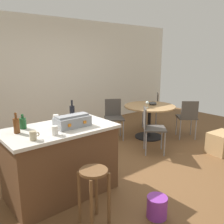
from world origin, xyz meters
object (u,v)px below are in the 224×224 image
object	(u,v)px
serving_bowl	(153,103)
plastic_bucket	(157,207)
wine_glass	(147,103)
wooden_stool	(94,186)
cup_2	(56,119)
toolbox	(72,121)
cup_1	(55,130)
kitchen_island	(61,161)
cup_0	(33,136)
folding_chair_right	(114,116)
bottle_1	(16,125)
cardboard_box	(222,143)
folding_chair_left	(153,107)
folding_chair_far	(188,116)
bottle_2	(23,123)
folding_chair_near	(151,126)
bottle_0	(72,113)
dining_table	(149,113)

from	to	relation	value
serving_bowl	plastic_bucket	distance (m)	2.97
wine_glass	plastic_bucket	bearing A→B (deg)	-135.10
wooden_stool	cup_2	distance (m)	1.15
toolbox	cup_1	distance (m)	0.36
kitchen_island	cup_0	xyz separation A→B (m)	(-0.44, -0.24, 0.51)
cup_0	plastic_bucket	xyz separation A→B (m)	(1.02, -0.91, -0.85)
folding_chair_right	cup_0	world-z (taller)	cup_0
cup_1	bottle_1	bearing A→B (deg)	131.54
cardboard_box	wine_glass	bearing A→B (deg)	113.40
folding_chair_left	plastic_bucket	distance (m)	3.70
kitchen_island	bottle_1	world-z (taller)	bottle_1
folding_chair_far	bottle_2	bearing A→B (deg)	178.81
cardboard_box	plastic_bucket	bearing A→B (deg)	-169.91
folding_chair_left	folding_chair_near	bearing A→B (deg)	-140.27
folding_chair_left	wooden_stool	bearing A→B (deg)	-148.23
folding_chair_right	bottle_0	world-z (taller)	bottle_0
wooden_stool	bottle_0	bearing A→B (deg)	70.92
folding_chair_near	cup_0	size ratio (longest dim) A/B	7.93
cup_0	bottle_1	bearing A→B (deg)	98.34
bottle_2	serving_bowl	distance (m)	3.15
folding_chair_near	folding_chair_far	bearing A→B (deg)	0.75
kitchen_island	cardboard_box	distance (m)	3.10
kitchen_island	plastic_bucket	distance (m)	1.34
kitchen_island	folding_chair_right	xyz separation A→B (m)	(1.97, 1.24, 0.06)
folding_chair_near	bottle_0	distance (m)	1.74
folding_chair_far	plastic_bucket	distance (m)	2.96
folding_chair_right	cup_1	world-z (taller)	cup_1
toolbox	wine_glass	distance (m)	2.37
folding_chair_near	folding_chair_far	xyz separation A→B (m)	(1.23, 0.02, -0.00)
bottle_0	folding_chair_right	bearing A→B (deg)	32.53
serving_bowl	cardboard_box	distance (m)	1.64
bottle_1	serving_bowl	size ratio (longest dim) A/B	1.37
bottle_0	wine_glass	xyz separation A→B (m)	(2.10, 0.48, -0.20)
serving_bowl	cardboard_box	bearing A→B (deg)	-80.04
folding_chair_right	bottle_0	size ratio (longest dim) A/B	2.97
bottle_0	cardboard_box	world-z (taller)	bottle_0
wine_glass	wooden_stool	bearing A→B (deg)	-149.36
cup_1	plastic_bucket	distance (m)	1.46
folding_chair_left	cup_2	bearing A→B (deg)	-161.98
dining_table	cardboard_box	size ratio (longest dim) A/B	2.16
folding_chair_far	wine_glass	size ratio (longest dim) A/B	6.08
bottle_0	serving_bowl	bearing A→B (deg)	14.15
cup_0	toolbox	bearing A→B (deg)	15.61
cup_0	serving_bowl	xyz separation A→B (m)	(3.17, 1.03, -0.20)
folding_chair_left	serving_bowl	world-z (taller)	folding_chair_left
folding_chair_far	cup_1	bearing A→B (deg)	-173.04
bottle_2	cardboard_box	world-z (taller)	bottle_2
toolbox	cardboard_box	xyz separation A→B (m)	(2.85, -0.65, -0.79)
cup_0	wine_glass	distance (m)	2.98
folding_chair_left	folding_chair_right	distance (m)	1.37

